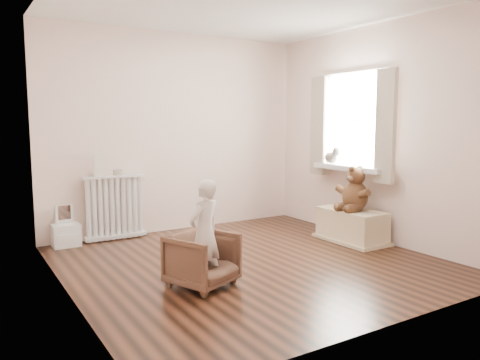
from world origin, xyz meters
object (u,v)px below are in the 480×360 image
toy_vanity (66,223)px  child (205,233)px  radiator (115,208)px  toy_bench (352,225)px  armchair (202,260)px  plush_cat (332,156)px  teddy_bear (356,187)px

toy_vanity → child: 2.21m
radiator → toy_bench: size_ratio=0.97×
armchair → child: child is taller
plush_cat → toy_vanity: bearing=153.2°
plush_cat → armchair: bearing=-166.3°
toy_vanity → toy_bench: toy_vanity is taller
radiator → teddy_bear: size_ratio=1.51×
armchair → plush_cat: plush_cat is taller
toy_vanity → teddy_bear: teddy_bear is taller
plush_cat → teddy_bear: bearing=-112.0°
child → teddy_bear: bearing=169.2°
armchair → toy_bench: size_ratio=0.64×
child → toy_bench: size_ratio=1.14×
child → toy_bench: (2.27, 0.50, -0.29)m
child → teddy_bear: size_ratio=1.77×
teddy_bear → toy_vanity: bearing=148.8°
armchair → teddy_bear: bearing=-12.0°
radiator → child: size_ratio=0.85×
toy_bench → toy_vanity: bearing=152.5°
radiator → armchair: radiator is taller
toy_vanity → child: child is taller
armchair → toy_bench: bearing=-11.1°
toy_vanity → toy_bench: size_ratio=0.59×
radiator → toy_bench: (2.42, -1.60, -0.19)m
toy_vanity → teddy_bear: bearing=-28.1°
toy_bench → plush_cat: plush_cat is taller
radiator → plush_cat: (2.56, -1.07, 0.61)m
toy_vanity → toy_bench: bearing=-27.5°
radiator → child: child is taller
toy_vanity → teddy_bear: (3.02, -1.61, 0.40)m
child → toy_vanity: bearing=-92.7°
radiator → plush_cat: bearing=-22.7°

